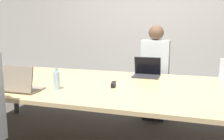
{
  "coord_description": "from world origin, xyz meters",
  "views": [
    {
      "loc": [
        0.65,
        -2.63,
        1.41
      ],
      "look_at": [
        -0.2,
        0.1,
        0.9
      ],
      "focal_mm": 40.0,
      "sensor_mm": 36.0,
      "label": 1
    }
  ],
  "objects_px": {
    "stapler": "(113,84)",
    "laptop_near_left": "(21,84)",
    "laptop_far_center": "(147,71)",
    "bottle_near_left": "(57,80)",
    "person_far_center": "(155,74)",
    "cup_near_left": "(6,84)"
  },
  "relations": [
    {
      "from": "person_far_center",
      "to": "bottle_near_left",
      "type": "bearing_deg",
      "value": -120.65
    },
    {
      "from": "laptop_near_left",
      "to": "bottle_near_left",
      "type": "distance_m",
      "value": 0.35
    },
    {
      "from": "person_far_center",
      "to": "laptop_near_left",
      "type": "xyz_separation_m",
      "value": [
        -1.13,
        -1.61,
        0.14
      ]
    },
    {
      "from": "person_far_center",
      "to": "cup_near_left",
      "type": "relative_size",
      "value": 13.89
    },
    {
      "from": "laptop_far_center",
      "to": "bottle_near_left",
      "type": "relative_size",
      "value": 1.53
    },
    {
      "from": "bottle_near_left",
      "to": "cup_near_left",
      "type": "bearing_deg",
      "value": -166.67
    },
    {
      "from": "person_far_center",
      "to": "stapler",
      "type": "bearing_deg",
      "value": -105.13
    },
    {
      "from": "laptop_near_left",
      "to": "bottle_near_left",
      "type": "bearing_deg",
      "value": -145.85
    },
    {
      "from": "person_far_center",
      "to": "laptop_near_left",
      "type": "distance_m",
      "value": 1.97
    },
    {
      "from": "laptop_far_center",
      "to": "stapler",
      "type": "relative_size",
      "value": 2.22
    },
    {
      "from": "laptop_far_center",
      "to": "cup_near_left",
      "type": "height_order",
      "value": "laptop_far_center"
    },
    {
      "from": "person_far_center",
      "to": "laptop_far_center",
      "type": "bearing_deg",
      "value": -96.01
    },
    {
      "from": "laptop_far_center",
      "to": "laptop_near_left",
      "type": "xyz_separation_m",
      "value": [
        -1.08,
        -1.15,
        0.0
      ]
    },
    {
      "from": "person_far_center",
      "to": "cup_near_left",
      "type": "distance_m",
      "value": 2.06
    },
    {
      "from": "laptop_far_center",
      "to": "person_far_center",
      "type": "distance_m",
      "value": 0.48
    },
    {
      "from": "laptop_near_left",
      "to": "stapler",
      "type": "distance_m",
      "value": 0.96
    },
    {
      "from": "laptop_far_center",
      "to": "person_far_center",
      "type": "relative_size",
      "value": 0.24
    },
    {
      "from": "laptop_far_center",
      "to": "stapler",
      "type": "bearing_deg",
      "value": -111.08
    },
    {
      "from": "cup_near_left",
      "to": "bottle_near_left",
      "type": "xyz_separation_m",
      "value": [
        0.53,
        0.13,
        0.05
      ]
    },
    {
      "from": "person_far_center",
      "to": "laptop_near_left",
      "type": "height_order",
      "value": "person_far_center"
    },
    {
      "from": "laptop_far_center",
      "to": "laptop_near_left",
      "type": "bearing_deg",
      "value": -133.23
    },
    {
      "from": "stapler",
      "to": "laptop_near_left",
      "type": "bearing_deg",
      "value": -160.6
    }
  ]
}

